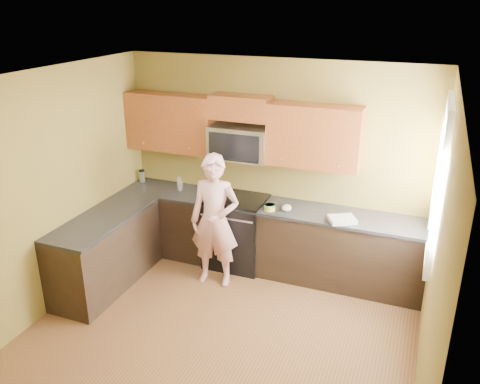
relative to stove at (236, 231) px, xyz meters
The scene contains 26 objects.
floor 1.79m from the stove, 76.57° to the right, with size 4.00×4.00×0.00m, color brown.
ceiling 2.81m from the stove, 76.57° to the right, with size 4.00×4.00×0.00m, color white.
wall_back 1.02m from the stove, 39.09° to the left, with size 4.00×4.00×0.00m, color olive.
wall_front 3.80m from the stove, 83.79° to the right, with size 4.00×4.00×0.00m, color olive.
wall_left 2.48m from the stove, 133.69° to the right, with size 4.00×4.00×0.00m, color olive.
wall_right 3.05m from the stove, 34.91° to the right, with size 4.00×4.00×0.00m, color olive.
cabinet_back_run 0.40m from the stove, ahead, with size 4.00×0.60×0.88m, color black.
cabinet_left_run 1.69m from the stove, 140.41° to the right, with size 0.60×1.60×0.88m, color black.
countertop_back 0.58m from the stove, ahead, with size 4.00×0.62×0.04m, color black.
countertop_left 1.73m from the stove, 140.19° to the right, with size 0.62×1.60×0.04m, color black.
stove is the anchor object (origin of this frame).
microwave 0.98m from the stove, 90.00° to the left, with size 0.76×0.40×0.42m, color silver, non-canonical shape.
upper_cab_left 1.40m from the stove, behind, with size 1.22×0.33×0.75m, color brown, non-canonical shape.
upper_cab_right 1.36m from the stove, ahead, with size 1.12×0.33×0.75m, color brown, non-canonical shape.
upper_cab_over_mw 1.63m from the stove, 90.00° to the left, with size 0.76×0.33×0.30m, color brown.
window 2.70m from the stove, 11.29° to the right, with size 0.06×1.06×1.66m, color white, non-canonical shape.
woman 0.64m from the stove, 97.62° to the right, with size 0.61×0.40×1.67m, color #EB7583.
frying_pan 0.53m from the stove, 93.07° to the right, with size 0.23×0.41×0.05m, color black, non-canonical shape.
butter_tub 0.69m from the stove, 16.51° to the right, with size 0.14×0.14×0.10m, color yellow, non-canonical shape.
toast_slice 0.64m from the stove, ahead, with size 0.11×0.11×0.01m, color #B27F47.
napkin_a 0.84m from the stove, ahead, with size 0.11×0.12×0.06m, color silver.
napkin_b 0.86m from the stove, ahead, with size 0.12×0.13×0.07m, color silver.
dish_towel 1.48m from the stove, ahead, with size 0.30×0.24×0.05m, color white.
travel_mug 1.57m from the stove, behind, with size 0.08×0.08×0.18m, color silver, non-canonical shape.
glass_b 1.09m from the stove, 167.19° to the left, with size 0.07×0.07×0.12m, color silver.
glass_c 0.98m from the stove, behind, with size 0.07×0.07×0.12m, color silver.
Camera 1 is at (1.81, -3.84, 3.38)m, focal length 37.17 mm.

